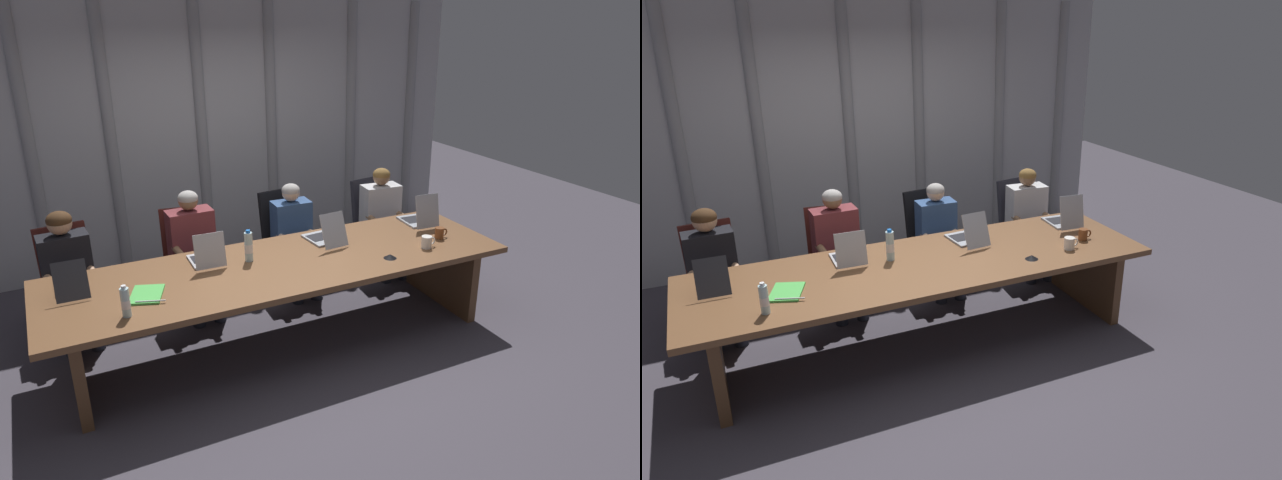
{
  "view_description": "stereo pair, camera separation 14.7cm",
  "coord_description": "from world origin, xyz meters",
  "views": [
    {
      "loc": [
        -1.67,
        -4.01,
        2.66
      ],
      "look_at": [
        0.39,
        0.09,
        0.83
      ],
      "focal_mm": 32.53,
      "sensor_mm": 36.0,
      "label": 1
    },
    {
      "loc": [
        -1.54,
        -4.07,
        2.66
      ],
      "look_at": [
        0.39,
        0.09,
        0.83
      ],
      "focal_mm": 32.53,
      "sensor_mm": 36.0,
      "label": 2
    }
  ],
  "objects": [
    {
      "name": "laptop_center",
      "position": [
        0.52,
        0.25,
        0.79
      ],
      "size": [
        0.27,
        0.46,
        0.3
      ],
      "rotation": [
        0.0,
        0.0,
        1.66
      ],
      "color": "#A8ADB7",
      "rests_on": "conference_table"
    },
    {
      "name": "conference_table",
      "position": [
        0.0,
        0.0,
        0.59
      ],
      "size": [
        3.8,
        1.15,
        0.73
      ],
      "color": "brown",
      "rests_on": "ground_plane"
    },
    {
      "name": "office_chair_right_mid",
      "position": [
        1.57,
        1.03,
        0.35
      ],
      "size": [
        0.6,
        0.61,
        0.95
      ],
      "rotation": [
        0.0,
        0.0,
        -1.43
      ],
      "color": "#2D2D38",
      "rests_on": "ground_plane"
    },
    {
      "name": "conference_mic_left_side",
      "position": [
        0.84,
        -0.31,
        0.75
      ],
      "size": [
        0.11,
        0.11,
        0.03
      ],
      "primitive_type": "cone",
      "color": "black",
      "rests_on": "conference_table"
    },
    {
      "name": "laptop_right_mid",
      "position": [
        1.55,
        0.26,
        0.79
      ],
      "size": [
        0.27,
        0.42,
        0.33
      ],
      "rotation": [
        0.0,
        0.0,
        1.5
      ],
      "color": "#A8ADB7",
      "rests_on": "conference_table"
    },
    {
      "name": "curtain_backdrop",
      "position": [
        -0.0,
        2.16,
        1.39
      ],
      "size": [
        6.15,
        0.17,
        2.78
      ],
      "color": "#B2B2B7",
      "rests_on": "ground_plane"
    },
    {
      "name": "water_bottle_primary",
      "position": [
        -1.29,
        -0.34,
        0.83
      ],
      "size": [
        0.06,
        0.06,
        0.23
      ],
      "color": "silver",
      "rests_on": "conference_table"
    },
    {
      "name": "person_left_mid",
      "position": [
        -0.5,
        0.87,
        0.65
      ],
      "size": [
        0.43,
        0.56,
        1.15
      ],
      "rotation": [
        0.0,
        0.0,
        -1.53
      ],
      "color": "brown",
      "rests_on": "ground_plane"
    },
    {
      "name": "ground_plane",
      "position": [
        0.0,
        0.0,
        0.0
      ],
      "size": [
        12.31,
        12.31,
        0.0
      ],
      "primitive_type": "plane",
      "color": "#47424C"
    },
    {
      "name": "water_bottle_secondary",
      "position": [
        -0.22,
        0.16,
        0.85
      ],
      "size": [
        0.07,
        0.07,
        0.27
      ],
      "color": "silver",
      "rests_on": "conference_table"
    },
    {
      "name": "coffee_mug_near",
      "position": [
        1.49,
        -0.13,
        0.78
      ],
      "size": [
        0.13,
        0.08,
        0.1
      ],
      "color": "brown",
      "rests_on": "conference_table"
    },
    {
      "name": "laptop_left_end",
      "position": [
        -1.58,
        0.23,
        0.78
      ],
      "size": [
        0.24,
        0.45,
        0.27
      ],
      "rotation": [
        0.0,
        0.0,
        1.56
      ],
      "color": "#2D2D33",
      "rests_on": "conference_table"
    },
    {
      "name": "office_chair_center",
      "position": [
        0.5,
        1.03,
        0.35
      ],
      "size": [
        0.6,
        0.6,
        0.96
      ],
      "rotation": [
        0.0,
        0.0,
        -1.46
      ],
      "color": "black",
      "rests_on": "ground_plane"
    },
    {
      "name": "coffee_mug_far",
      "position": [
        1.26,
        -0.26,
        0.78
      ],
      "size": [
        0.14,
        0.09,
        0.11
      ],
      "color": "white",
      "rests_on": "conference_table"
    },
    {
      "name": "person_left_end",
      "position": [
        -1.57,
        0.87,
        0.64
      ],
      "size": [
        0.43,
        0.56,
        1.13
      ],
      "rotation": [
        0.0,
        0.0,
        -1.51
      ],
      "color": "black",
      "rests_on": "ground_plane"
    },
    {
      "name": "person_right_mid",
      "position": [
        1.54,
        0.87,
        0.63
      ],
      "size": [
        0.44,
        0.57,
        1.12
      ],
      "rotation": [
        0.0,
        0.0,
        -1.65
      ],
      "color": "silver",
      "rests_on": "ground_plane"
    },
    {
      "name": "person_center",
      "position": [
        0.5,
        0.86,
        0.61
      ],
      "size": [
        0.39,
        0.55,
        1.09
      ],
      "rotation": [
        0.0,
        0.0,
        -1.6
      ],
      "color": "#335184",
      "rests_on": "ground_plane"
    },
    {
      "name": "laptop_left_mid",
      "position": [
        -0.55,
        0.27,
        0.79
      ],
      "size": [
        0.26,
        0.36,
        0.3
      ],
      "rotation": [
        0.0,
        0.0,
        1.55
      ],
      "color": "#BCBCC1",
      "rests_on": "conference_table"
    },
    {
      "name": "office_chair_left_mid",
      "position": [
        -0.53,
        1.02,
        0.34
      ],
      "size": [
        0.6,
        0.6,
        0.92
      ],
      "rotation": [
        0.0,
        0.0,
        -1.71
      ],
      "color": "#511E19",
      "rests_on": "ground_plane"
    },
    {
      "name": "spiral_notepad",
      "position": [
        -1.11,
        -0.1,
        0.74
      ],
      "size": [
        0.31,
        0.36,
        0.03
      ],
      "rotation": [
        0.0,
        0.0,
        -0.36
      ],
      "color": "#4CB74C",
      "rests_on": "conference_table"
    },
    {
      "name": "office_chair_left_end",
      "position": [
        -1.56,
        1.02,
        0.34
      ],
      "size": [
        0.6,
        0.6,
        0.92
      ],
      "rotation": [
        0.0,
        0.0,
        -1.44
      ],
      "color": "#511E19",
      "rests_on": "ground_plane"
    }
  ]
}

